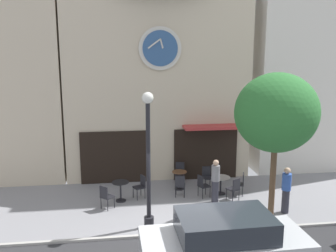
# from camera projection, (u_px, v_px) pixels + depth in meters

# --- Properties ---
(ground_plane) EXTENTS (27.66, 11.94, 0.13)m
(ground_plane) POSITION_uv_depth(u_px,v_px,m) (186.00, 250.00, 10.46)
(ground_plane) COLOR gray
(clock_building) EXTENTS (8.16, 3.23, 10.49)m
(clock_building) POSITION_uv_depth(u_px,v_px,m) (158.00, 57.00, 16.16)
(clock_building) COLOR beige
(clock_building) RESTS_ON ground_plane
(neighbor_building_right) EXTENTS (6.84, 4.29, 15.42)m
(neighbor_building_right) POSITION_uv_depth(u_px,v_px,m) (316.00, 10.00, 17.88)
(neighbor_building_right) COLOR silver
(neighbor_building_right) RESTS_ON ground_plane
(street_lamp) EXTENTS (0.36, 0.36, 4.42)m
(street_lamp) POSITION_uv_depth(u_px,v_px,m) (148.00, 161.00, 11.38)
(street_lamp) COLOR black
(street_lamp) RESTS_ON ground_plane
(street_tree) EXTENTS (2.75, 2.48, 4.99)m
(street_tree) POSITION_uv_depth(u_px,v_px,m) (277.00, 113.00, 11.75)
(street_tree) COLOR brown
(street_tree) RESTS_ON ground_plane
(cafe_table_rightmost) EXTENTS (0.65, 0.65, 0.77)m
(cafe_table_rightmost) POSITION_uv_depth(u_px,v_px,m) (121.00, 188.00, 13.83)
(cafe_table_rightmost) COLOR black
(cafe_table_rightmost) RESTS_ON ground_plane
(cafe_table_center_left) EXTENTS (0.62, 0.62, 0.77)m
(cafe_table_center_left) POSITION_uv_depth(u_px,v_px,m) (179.00, 177.00, 15.07)
(cafe_table_center_left) COLOR black
(cafe_table_center_left) RESTS_ON ground_plane
(cafe_table_near_curb) EXTENTS (0.76, 0.76, 0.72)m
(cafe_table_near_curb) POSITION_uv_depth(u_px,v_px,m) (221.00, 182.00, 14.52)
(cafe_table_near_curb) COLOR black
(cafe_table_near_curb) RESTS_ON ground_plane
(cafe_chair_facing_wall) EXTENTS (0.46, 0.46, 0.90)m
(cafe_chair_facing_wall) POSITION_uv_depth(u_px,v_px,m) (207.00, 175.00, 15.26)
(cafe_chair_facing_wall) COLOR black
(cafe_chair_facing_wall) RESTS_ON ground_plane
(cafe_chair_corner) EXTENTS (0.51, 0.51, 0.90)m
(cafe_chair_corner) POSITION_uv_depth(u_px,v_px,m) (202.00, 184.00, 14.20)
(cafe_chair_corner) COLOR black
(cafe_chair_corner) RESTS_ON ground_plane
(cafe_chair_right_end) EXTENTS (0.48, 0.48, 0.90)m
(cafe_chair_right_end) POSITION_uv_depth(u_px,v_px,m) (180.00, 184.00, 14.22)
(cafe_chair_right_end) COLOR black
(cafe_chair_right_end) RESTS_ON ground_plane
(cafe_chair_left_end) EXTENTS (0.53, 0.53, 0.90)m
(cafe_chair_left_end) POSITION_uv_depth(u_px,v_px,m) (141.00, 185.00, 14.14)
(cafe_chair_left_end) COLOR black
(cafe_chair_left_end) RESTS_ON ground_plane
(cafe_chair_near_lamp) EXTENTS (0.54, 0.54, 0.90)m
(cafe_chair_near_lamp) POSITION_uv_depth(u_px,v_px,m) (235.00, 188.00, 13.85)
(cafe_chair_near_lamp) COLOR black
(cafe_chair_near_lamp) RESTS_ON ground_plane
(cafe_chair_curbside) EXTENTS (0.57, 0.57, 0.90)m
(cafe_chair_curbside) POSITION_uv_depth(u_px,v_px,m) (106.00, 195.00, 13.09)
(cafe_chair_curbside) COLOR black
(cafe_chair_curbside) RESTS_ON ground_plane
(cafe_chair_facing_street) EXTENTS (0.48, 0.48, 0.90)m
(cafe_chair_facing_street) POSITION_uv_depth(u_px,v_px,m) (180.00, 171.00, 15.84)
(cafe_chair_facing_street) COLOR black
(cafe_chair_facing_street) RESTS_ON ground_plane
(cafe_chair_under_awning) EXTENTS (0.51, 0.51, 0.90)m
(cafe_chair_under_awning) POSITION_uv_depth(u_px,v_px,m) (241.00, 182.00, 14.42)
(cafe_chair_under_awning) COLOR black
(cafe_chair_under_awning) RESTS_ON ground_plane
(pedestrian_blue) EXTENTS (0.39, 0.39, 1.67)m
(pedestrian_blue) POSITION_uv_depth(u_px,v_px,m) (286.00, 190.00, 12.74)
(pedestrian_blue) COLOR #2D2D38
(pedestrian_blue) RESTS_ON ground_plane
(pedestrian_grey) EXTENTS (0.33, 0.33, 1.67)m
(pedestrian_grey) POSITION_uv_depth(u_px,v_px,m) (215.00, 180.00, 13.67)
(pedestrian_grey) COLOR #2D2D38
(pedestrian_grey) RESTS_ON ground_plane
(parked_car_silver) EXTENTS (4.34, 2.10, 1.55)m
(parked_car_silver) POSITION_uv_depth(u_px,v_px,m) (224.00, 243.00, 9.32)
(parked_car_silver) COLOR #B7BABF
(parked_car_silver) RESTS_ON ground_plane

